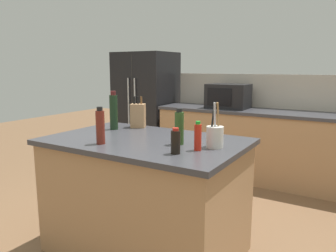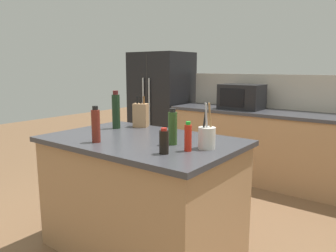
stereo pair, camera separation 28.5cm
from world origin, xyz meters
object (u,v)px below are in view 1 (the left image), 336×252
hot_sauce_bottle (198,137)px  wine_bottle (114,111)px  olive_oil_bottle (179,127)px  microwave (228,96)px  refrigerator (146,107)px  soy_sauce_bottle (176,142)px  utensil_crock (215,136)px  vinegar_bottle (100,127)px  knife_block (138,115)px

hot_sauce_bottle → wine_bottle: size_ratio=0.58×
olive_oil_bottle → microwave: bearing=102.2°
refrigerator → olive_oil_bottle: bearing=-50.3°
wine_bottle → soy_sauce_bottle: bearing=-26.4°
refrigerator → microwave: refrigerator is taller
microwave → utensil_crock: size_ratio=1.72×
vinegar_bottle → olive_oil_bottle: (0.50, 0.29, -0.00)m
microwave → olive_oil_bottle: 2.26m
microwave → olive_oil_bottle: microwave is taller
microwave → olive_oil_bottle: bearing=-77.8°
refrigerator → olive_oil_bottle: 2.95m
hot_sauce_bottle → vinegar_bottle: vinegar_bottle is taller
hot_sauce_bottle → vinegar_bottle: size_ratio=0.73×
utensil_crock → wine_bottle: wine_bottle is taller
wine_bottle → olive_oil_bottle: 0.82m
refrigerator → wine_bottle: 2.34m
utensil_crock → wine_bottle: (-1.05, 0.16, 0.08)m
knife_block → hot_sauce_bottle: knife_block is taller
knife_block → olive_oil_bottle: 0.77m
refrigerator → soy_sauce_bottle: (1.99, -2.51, 0.16)m
olive_oil_bottle → vinegar_bottle: bearing=-150.2°
hot_sauce_bottle → wine_bottle: wine_bottle is taller
vinegar_bottle → knife_block: bearing=103.5°
utensil_crock → hot_sauce_bottle: 0.15m
hot_sauce_bottle → olive_oil_bottle: size_ratio=0.75×
knife_block → soy_sauce_bottle: knife_block is taller
utensil_crock → olive_oil_bottle: (-0.26, -0.04, 0.04)m
wine_bottle → vinegar_bottle: wine_bottle is taller
utensil_crock → wine_bottle: 1.07m
refrigerator → knife_block: bearing=-56.9°
olive_oil_bottle → utensil_crock: bearing=9.7°
hot_sauce_bottle → soy_sauce_bottle: (-0.08, -0.15, -0.01)m
utensil_crock → vinegar_bottle: bearing=-156.5°
microwave → utensil_crock: microwave is taller
knife_block → microwave: bearing=59.4°
microwave → hot_sauce_bottle: microwave is taller
hot_sauce_bottle → soy_sauce_bottle: size_ratio=1.17×
knife_block → vinegar_bottle: 0.70m
hot_sauce_bottle → olive_oil_bottle: 0.21m
utensil_crock → wine_bottle: bearing=171.4°
microwave → wine_bottle: 2.03m
utensil_crock → olive_oil_bottle: bearing=-170.3°
refrigerator → hot_sauce_bottle: size_ratio=8.60×
vinegar_bottle → olive_oil_bottle: vinegar_bottle is taller
soy_sauce_bottle → olive_oil_bottle: olive_oil_bottle is taller
hot_sauce_bottle → microwave: bearing=106.2°
utensil_crock → vinegar_bottle: (-0.76, -0.33, 0.05)m
microwave → refrigerator: bearing=177.9°
refrigerator → soy_sauce_bottle: 3.20m
knife_block → wine_bottle: 0.24m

